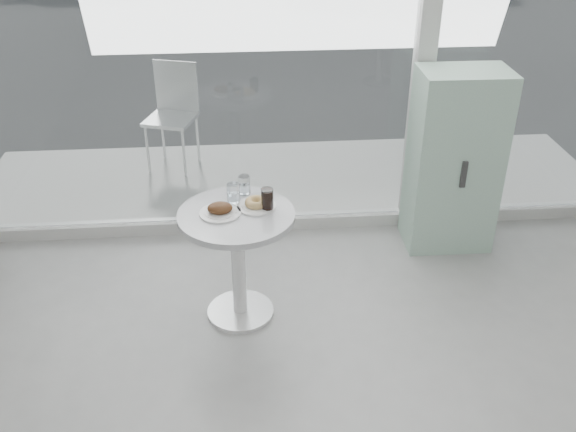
{
  "coord_description": "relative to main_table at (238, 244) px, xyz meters",
  "views": [
    {
      "loc": [
        -0.46,
        -1.49,
        2.7
      ],
      "look_at": [
        -0.2,
        1.7,
        0.85
      ],
      "focal_mm": 40.0,
      "sensor_mm": 36.0,
      "label": 1
    }
  ],
  "objects": [
    {
      "name": "room_shell",
      "position": [
        0.5,
        -2.46,
        1.36
      ],
      "size": [
        6.0,
        6.0,
        6.0
      ],
      "color": "white",
      "rests_on": "ground"
    },
    {
      "name": "plate_fritter",
      "position": [
        -0.09,
        0.0,
        0.25
      ],
      "size": [
        0.25,
        0.25,
        0.07
      ],
      "color": "white",
      "rests_on": "main_table"
    },
    {
      "name": "water_tumbler_b",
      "position": [
        0.06,
        0.25,
        0.27
      ],
      "size": [
        0.08,
        0.08,
        0.12
      ],
      "color": "white",
      "rests_on": "main_table"
    },
    {
      "name": "cola_glass",
      "position": [
        0.19,
        0.02,
        0.29
      ],
      "size": [
        0.08,
        0.08,
        0.14
      ],
      "color": "white",
      "rests_on": "main_table"
    },
    {
      "name": "patio_deck",
      "position": [
        0.5,
        1.9,
        -0.53
      ],
      "size": [
        5.6,
        1.6,
        0.05
      ],
      "primitive_type": "cube",
      "color": "silver",
      "rests_on": "ground"
    },
    {
      "name": "main_table",
      "position": [
        0.0,
        0.0,
        0.0
      ],
      "size": [
        0.72,
        0.72,
        0.77
      ],
      "color": "white",
      "rests_on": "ground"
    },
    {
      "name": "storefront",
      "position": [
        0.57,
        1.1,
        1.16
      ],
      "size": [
        5.0,
        0.14,
        3.0
      ],
      "color": "silver",
      "rests_on": "ground"
    },
    {
      "name": "plate_donut",
      "position": [
        0.13,
        0.07,
        0.24
      ],
      "size": [
        0.25,
        0.25,
        0.06
      ],
      "color": "white",
      "rests_on": "main_table"
    },
    {
      "name": "mint_cabinet",
      "position": [
        1.61,
        0.79,
        0.14
      ],
      "size": [
        0.64,
        0.45,
        1.37
      ],
      "rotation": [
        0.0,
        0.0,
        -0.01
      ],
      "color": "#95BEA7",
      "rests_on": "ground"
    },
    {
      "name": "water_tumbler_a",
      "position": [
        -0.01,
        0.14,
        0.28
      ],
      "size": [
        0.08,
        0.08,
        0.13
      ],
      "color": "white",
      "rests_on": "main_table"
    },
    {
      "name": "patio_chair",
      "position": [
        -0.56,
        2.29,
        0.05
      ],
      "size": [
        0.53,
        0.53,
        0.97
      ],
      "rotation": [
        0.0,
        0.0,
        -0.31
      ],
      "color": "white",
      "rests_on": "patio_deck"
    }
  ]
}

